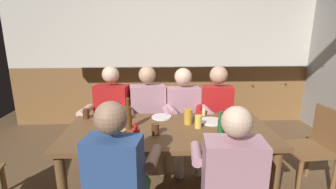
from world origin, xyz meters
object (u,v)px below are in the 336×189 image
object	(u,v)px
condiment_caddy	(125,116)
bottle_0	(231,124)
person_4	(119,179)
pint_glass_1	(241,131)
person_1	(149,113)
person_2	(184,114)
pint_glass_2	(198,122)
dining_table	(168,138)
pint_glass_6	(188,117)
person_0	(110,114)
pint_glass_4	(155,129)
bottle_3	(221,126)
pint_glass_0	(86,113)
person_3	(217,112)
pint_glass_3	(104,115)
table_candle	(204,112)
plate_0	(211,121)
chair_empty_near_right	(315,146)
pint_glass_5	(123,138)
bottle_2	(136,137)
person_5	(230,178)
plate_1	(161,117)
bottle_1	(128,117)

from	to	relation	value
condiment_caddy	bottle_0	bearing A→B (deg)	-25.55
person_4	pint_glass_1	bearing A→B (deg)	32.90
person_1	condiment_caddy	size ratio (longest dim) A/B	8.84
person_1	person_2	bearing A→B (deg)	168.44
pint_glass_2	condiment_caddy	bearing A→B (deg)	157.16
dining_table	pint_glass_6	world-z (taller)	pint_glass_6
person_0	pint_glass_4	size ratio (longest dim) A/B	12.15
person_0	condiment_caddy	world-z (taller)	person_0
bottle_3	pint_glass_1	bearing A→B (deg)	-37.47
pint_glass_0	person_3	bearing A→B (deg)	13.55
person_1	pint_glass_3	xyz separation A→B (m)	(-0.43, -0.45, 0.14)
person_4	pint_glass_0	world-z (taller)	person_4
table_candle	plate_0	distance (m)	0.22
person_1	chair_empty_near_right	distance (m)	1.84
pint_glass_3	pint_glass_5	distance (m)	0.62
dining_table	plate_0	bearing A→B (deg)	19.25
bottle_2	pint_glass_3	distance (m)	0.71
person_3	person_5	world-z (taller)	person_3
table_candle	pint_glass_5	xyz separation A→B (m)	(-0.78, -0.70, 0.03)
bottle_0	pint_glass_1	bearing A→B (deg)	-67.56
chair_empty_near_right	pint_glass_3	world-z (taller)	pint_glass_3
person_0	person_5	xyz separation A→B (m)	(1.05, -1.35, -0.02)
person_4	person_5	world-z (taller)	person_4
pint_glass_5	pint_glass_2	bearing A→B (deg)	27.83
person_1	pint_glass_1	xyz separation A→B (m)	(0.80, -0.96, 0.15)
bottle_3	person_4	bearing A→B (deg)	-148.28
table_candle	plate_1	distance (m)	0.47
person_4	plate_0	bearing A→B (deg)	56.23
pint_glass_4	person_1	bearing A→B (deg)	95.78
person_2	pint_glass_0	bearing A→B (deg)	11.81
person_2	pint_glass_4	xyz separation A→B (m)	(-0.34, -0.80, 0.14)
bottle_1	pint_glass_6	world-z (taller)	bottle_1
chair_empty_near_right	table_candle	world-z (taller)	chair_empty_near_right
person_5	pint_glass_1	size ratio (longest dim) A/B	7.73
dining_table	pint_glass_6	size ratio (longest dim) A/B	12.74
table_candle	bottle_3	bearing A→B (deg)	-85.16
plate_1	pint_glass_1	distance (m)	0.88
table_candle	pint_glass_6	distance (m)	0.32
person_0	person_5	size ratio (longest dim) A/B	1.04
person_4	bottle_2	xyz separation A→B (m)	(0.10, 0.30, 0.17)
person_1	pint_glass_0	distance (m)	0.74
person_2	plate_0	size ratio (longest dim) A/B	5.00
pint_glass_1	person_0	bearing A→B (deg)	142.88
bottle_2	pint_glass_1	size ratio (longest dim) A/B	1.36
pint_glass_1	person_1	bearing A→B (deg)	129.65
table_candle	bottle_0	size ratio (longest dim) A/B	0.31
bottle_2	pint_glass_5	distance (m)	0.11
bottle_2	pint_glass_1	xyz separation A→B (m)	(0.86, 0.10, -0.01)
dining_table	chair_empty_near_right	bearing A→B (deg)	4.52
pint_glass_3	pint_glass_5	bearing A→B (deg)	-65.68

